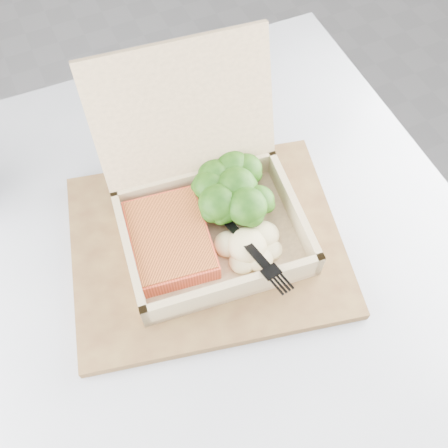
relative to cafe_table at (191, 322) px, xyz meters
name	(u,v)px	position (x,y,z in m)	size (l,w,h in m)	color
floor	(329,223)	(0.59, 0.31, -0.56)	(4.00, 4.00, 0.00)	gray
cafe_table	(191,322)	(0.00, 0.00, 0.00)	(0.90, 0.90, 0.75)	black
serving_tray	(207,244)	(0.05, 0.02, 0.20)	(0.37, 0.30, 0.02)	brown
takeout_container	(204,195)	(0.06, 0.06, 0.26)	(0.27, 0.29, 0.22)	tan
salmon_fillet	(170,240)	(0.00, 0.04, 0.24)	(0.10, 0.14, 0.03)	#D44629
broccoli_pile	(236,191)	(0.11, 0.06, 0.24)	(0.13, 0.13, 0.05)	#316616
mashed_potatoes	(247,245)	(0.09, -0.02, 0.24)	(0.09, 0.08, 0.03)	beige
plastic_fork	(235,229)	(0.08, 0.01, 0.25)	(0.04, 0.16, 0.03)	black
receipt	(176,135)	(0.09, 0.24, 0.20)	(0.07, 0.14, 0.00)	white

